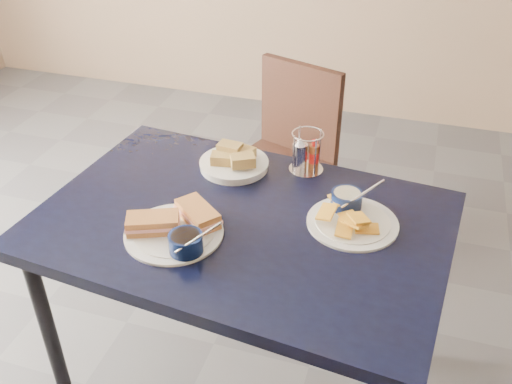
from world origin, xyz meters
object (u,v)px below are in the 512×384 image
(plantain_plate, at_px, (350,214))
(sandwich_plate, at_px, (177,228))
(bread_basket, at_px, (234,161))
(condiment_caddy, at_px, (305,154))
(dining_table, at_px, (242,238))
(chair_far, at_px, (282,145))

(plantain_plate, bearing_deg, sandwich_plate, -154.07)
(plantain_plate, relative_size, bread_basket, 1.17)
(condiment_caddy, bearing_deg, dining_table, -109.41)
(chair_far, distance_m, plantain_plate, 0.98)
(sandwich_plate, height_order, bread_basket, sandwich_plate)
(sandwich_plate, height_order, plantain_plate, same)
(sandwich_plate, relative_size, condiment_caddy, 2.22)
(sandwich_plate, height_order, condiment_caddy, condiment_caddy)
(chair_far, bearing_deg, plantain_plate, -63.59)
(dining_table, xyz_separation_m, plantain_plate, (0.29, 0.09, 0.09))
(dining_table, distance_m, bread_basket, 0.29)
(chair_far, bearing_deg, sandwich_plate, -91.10)
(chair_far, distance_m, bread_basket, 0.73)
(dining_table, xyz_separation_m, chair_far, (-0.12, 0.92, -0.20))
(dining_table, distance_m, chair_far, 0.95)
(dining_table, bearing_deg, condiment_caddy, 70.59)
(dining_table, bearing_deg, bread_basket, 113.38)
(plantain_plate, bearing_deg, condiment_caddy, 129.18)
(chair_far, distance_m, sandwich_plate, 1.09)
(chair_far, relative_size, sandwich_plate, 2.76)
(plantain_plate, xyz_separation_m, condiment_caddy, (-0.18, 0.22, 0.04))
(chair_far, xyz_separation_m, sandwich_plate, (-0.02, -1.05, 0.30))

